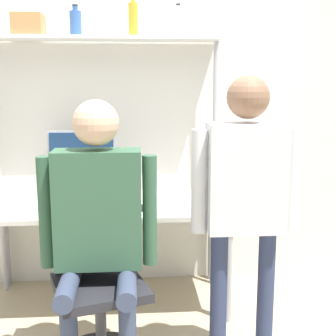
% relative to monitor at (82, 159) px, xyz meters
% --- Properties ---
extents(ground_plane, '(12.00, 12.00, 0.00)m').
position_rel_monitor_xyz_m(ground_plane, '(0.18, -0.65, -1.00)').
color(ground_plane, tan).
extents(wall_back, '(8.00, 0.06, 2.70)m').
position_rel_monitor_xyz_m(wall_back, '(0.18, 0.19, 0.35)').
color(wall_back, silver).
rests_on(wall_back, ground_plane).
extents(desk, '(1.70, 0.79, 0.73)m').
position_rel_monitor_xyz_m(desk, '(0.18, -0.24, -0.34)').
color(desk, beige).
rests_on(desk, ground_plane).
extents(shelf_unit, '(1.62, 0.27, 1.87)m').
position_rel_monitor_xyz_m(shelf_unit, '(0.18, 0.02, 0.57)').
color(shelf_unit, silver).
rests_on(shelf_unit, ground_plane).
extents(monitor, '(0.48, 0.19, 0.48)m').
position_rel_monitor_xyz_m(monitor, '(0.00, 0.00, 0.00)').
color(monitor, '#B7B7BC').
rests_on(monitor, desk).
extents(laptop, '(0.36, 0.26, 0.25)m').
position_rel_monitor_xyz_m(laptop, '(0.12, -0.41, -0.20)').
color(laptop, '#333338').
rests_on(laptop, desk).
extents(cell_phone, '(0.07, 0.15, 0.01)m').
position_rel_monitor_xyz_m(cell_phone, '(0.42, -0.41, -0.26)').
color(cell_phone, black).
rests_on(cell_phone, desk).
extents(office_chair, '(0.57, 0.57, 0.95)m').
position_rel_monitor_xyz_m(office_chair, '(0.17, -1.00, -0.70)').
color(office_chair, black).
rests_on(office_chair, ground_plane).
extents(person_seated, '(0.62, 0.48, 1.47)m').
position_rel_monitor_xyz_m(person_seated, '(0.18, -1.04, -0.12)').
color(person_seated, '#38425B').
rests_on(person_seated, ground_plane).
extents(person_standing, '(0.56, 0.21, 1.58)m').
position_rel_monitor_xyz_m(person_standing, '(0.94, -1.09, 0.01)').
color(person_standing, '#2D3856').
rests_on(person_standing, ground_plane).
extents(bottle_clear, '(0.06, 0.06, 0.23)m').
position_rel_monitor_xyz_m(bottle_clear, '(0.70, 0.02, 0.96)').
color(bottle_clear, silver).
rests_on(bottle_clear, shelf_unit).
extents(bottle_amber, '(0.07, 0.07, 0.28)m').
position_rel_monitor_xyz_m(bottle_amber, '(0.38, 0.02, 0.99)').
color(bottle_amber, gold).
rests_on(bottle_amber, shelf_unit).
extents(bottle_blue, '(0.08, 0.08, 0.21)m').
position_rel_monitor_xyz_m(bottle_blue, '(-0.01, 0.02, 0.96)').
color(bottle_blue, '#335999').
rests_on(bottle_blue, shelf_unit).
extents(storage_box, '(0.20, 0.21, 0.15)m').
position_rel_monitor_xyz_m(storage_box, '(-0.34, 0.02, 0.94)').
color(storage_box, '#B27A47').
rests_on(storage_box, shelf_unit).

